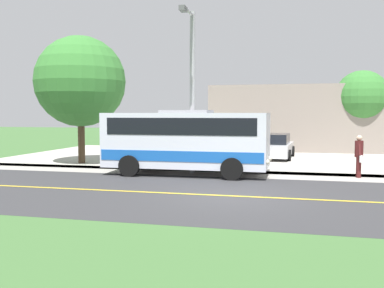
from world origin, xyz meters
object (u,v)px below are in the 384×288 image
parked_car_near (275,147)px  tree_lot_edge (362,97)px  shuttle_bus_front (187,139)px  pedestrian_with_bags (359,155)px  street_light_pole (192,84)px  tree_curbside (80,82)px  commercial_building (328,118)px

parked_car_near → tree_lot_edge: size_ratio=0.82×
shuttle_bus_front → pedestrian_with_bags: bearing=95.8°
shuttle_bus_front → parked_car_near: size_ratio=1.58×
street_light_pole → tree_curbside: street_light_pole is taller
tree_curbside → tree_lot_edge: bearing=123.2°
pedestrian_with_bags → street_light_pole: size_ratio=0.25×
commercial_building → parked_car_near: bearing=-21.1°
shuttle_bus_front → commercial_building: bearing=157.7°
pedestrian_with_bags → parked_car_near: bearing=-151.9°
pedestrian_with_bags → parked_car_near: pedestrian_with_bags is taller
tree_curbside → commercial_building: tree_curbside is taller
pedestrian_with_bags → tree_lot_edge: tree_lot_edge is taller
tree_lot_edge → commercial_building: (-4.00, -1.90, -1.43)m
street_light_pole → pedestrian_with_bags: bearing=93.6°
parked_car_near → tree_curbside: (4.93, -9.90, 3.62)m
parked_car_near → tree_lot_edge: tree_lot_edge is taller
parked_car_near → tree_curbside: size_ratio=0.67×
street_light_pole → commercial_building: bearing=157.8°
pedestrian_with_bags → tree_curbside: size_ratio=0.26×
tree_curbside → shuttle_bus_front: bearing=66.5°
pedestrian_with_bags → commercial_building: commercial_building is taller
tree_curbside → tree_lot_edge: size_ratio=1.22×
pedestrian_with_bags → tree_lot_edge: bearing=172.2°
street_light_pole → tree_lot_edge: bearing=145.4°
shuttle_bus_front → tree_lot_edge: 15.71m
shuttle_bus_front → tree_curbside: tree_curbside is taller
street_light_pole → tree_curbside: bearing=-110.9°
tree_lot_edge → shuttle_bus_front: bearing=-34.4°
shuttle_bus_front → pedestrian_with_bags: (-0.73, 7.14, -0.59)m
street_light_pole → parked_car_near: (-7.46, 3.24, -3.24)m
parked_car_near → tree_curbside: tree_curbside is taller
pedestrian_with_bags → commercial_building: size_ratio=0.10×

